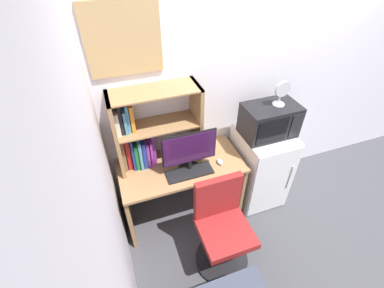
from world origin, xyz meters
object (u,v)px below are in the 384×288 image
object	(u,v)px
microwave	(270,120)
wall_corkboard	(123,40)
mini_fridge	(259,166)
desk_fan	(282,92)
monitor	(189,151)
computer_mouse	(220,162)
desk_chair	(222,231)
hutch_bookshelf	(145,133)
keyboard	(190,172)

from	to	relation	value
microwave	wall_corkboard	size ratio (longest dim) A/B	0.92
mini_fridge	desk_fan	bearing A→B (deg)	-2.13
monitor	wall_corkboard	distance (m)	1.03
desk_fan	wall_corkboard	xyz separation A→B (m)	(-1.26, 0.31, 0.50)
computer_mouse	desk_chair	xyz separation A→B (m)	(-0.18, -0.50, -0.33)
microwave	desk_fan	xyz separation A→B (m)	(0.06, -0.01, 0.29)
desk_fan	mini_fridge	bearing A→B (deg)	177.87
hutch_bookshelf	desk_chair	bearing A→B (deg)	-59.13
keyboard	desk_fan	bearing A→B (deg)	6.13
microwave	monitor	bearing A→B (deg)	-176.22
microwave	desk_chair	xyz separation A→B (m)	(-0.71, -0.57, -0.64)
mini_fridge	microwave	distance (m)	0.60
monitor	desk_chair	xyz separation A→B (m)	(0.12, -0.51, -0.54)
hutch_bookshelf	wall_corkboard	distance (m)	0.78
computer_mouse	mini_fridge	world-z (taller)	mini_fridge
monitor	desk_chair	distance (m)	0.75
keyboard	computer_mouse	distance (m)	0.32
desk_chair	microwave	bearing A→B (deg)	38.86
monitor	computer_mouse	bearing A→B (deg)	-3.55
mini_fridge	desk_chair	bearing A→B (deg)	-141.28
keyboard	microwave	world-z (taller)	microwave
wall_corkboard	monitor	bearing A→B (deg)	-43.81
hutch_bookshelf	computer_mouse	xyz separation A→B (m)	(0.63, -0.26, -0.32)
hutch_bookshelf	monitor	distance (m)	0.43
keyboard	mini_fridge	size ratio (longest dim) A/B	0.48
computer_mouse	hutch_bookshelf	bearing A→B (deg)	157.58
hutch_bookshelf	desk_chair	xyz separation A→B (m)	(0.45, -0.76, -0.65)
computer_mouse	microwave	distance (m)	0.61
wall_corkboard	desk_fan	bearing A→B (deg)	-13.92
microwave	wall_corkboard	xyz separation A→B (m)	(-1.20, 0.31, 0.79)
computer_mouse	wall_corkboard	distance (m)	1.34
hutch_bookshelf	microwave	size ratio (longest dim) A/B	1.49
mini_fridge	wall_corkboard	world-z (taller)	wall_corkboard
keyboard	wall_corkboard	size ratio (longest dim) A/B	0.77
mini_fridge	wall_corkboard	distance (m)	1.86
desk_fan	wall_corkboard	distance (m)	1.39
computer_mouse	desk_fan	xyz separation A→B (m)	(0.58, 0.07, 0.60)
computer_mouse	wall_corkboard	world-z (taller)	wall_corkboard
monitor	desk_fan	distance (m)	0.97
monitor	computer_mouse	distance (m)	0.36
wall_corkboard	hutch_bookshelf	bearing A→B (deg)	-70.08
hutch_bookshelf	desk_fan	xyz separation A→B (m)	(1.22, -0.19, 0.28)
monitor	desk_chair	world-z (taller)	monitor
keyboard	desk_fan	world-z (taller)	desk_fan
hutch_bookshelf	wall_corkboard	bearing A→B (deg)	109.92
computer_mouse	monitor	bearing A→B (deg)	176.45
computer_mouse	mini_fridge	distance (m)	0.61
desk_fan	desk_chair	xyz separation A→B (m)	(-0.76, -0.56, -0.93)
microwave	wall_corkboard	bearing A→B (deg)	165.66
monitor	desk_chair	bearing A→B (deg)	-77.01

